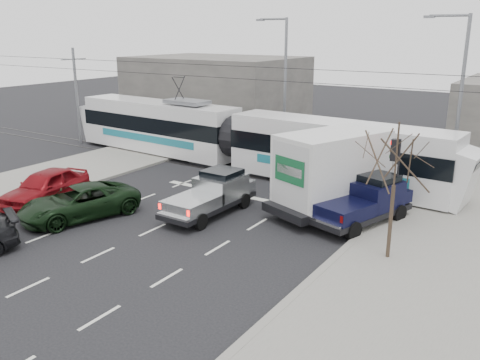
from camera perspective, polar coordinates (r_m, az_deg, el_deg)
The scene contains 16 objects.
ground at distance 20.95m, azimuth -6.35°, elevation -6.55°, with size 120.00×120.00×0.00m, color black.
sidewalk_right at distance 17.20m, azimuth 18.20°, elevation -12.41°, with size 6.00×60.00×0.15m, color gray.
sidewalk_left at distance 29.64m, azimuth -24.66°, elevation -0.92°, with size 6.00×60.00×0.15m, color gray.
rails at distance 28.90m, azimuth 6.25°, elevation -0.04°, with size 60.00×1.60×0.03m, color #33302D.
building_left at distance 45.58m, azimuth -2.64°, elevation 9.89°, with size 14.00×10.00×6.00m, color slate.
bare_tree at distance 18.49m, azimuth 17.11°, elevation 2.09°, with size 2.40×2.40×5.00m.
traffic_signal at distance 22.77m, azimuth 17.03°, elevation 1.97°, with size 0.44×0.44×3.60m.
street_lamp_near at distance 29.42m, azimuth 23.23°, elevation 9.19°, with size 2.38×0.25×9.00m.
street_lamp_far at distance 35.12m, azimuth 4.83°, elevation 11.39°, with size 2.38×0.25×9.00m.
catenary at distance 28.06m, azimuth 6.49°, elevation 7.57°, with size 60.00×0.20×7.00m.
tram at distance 31.00m, azimuth -0.40°, elevation 4.74°, with size 25.98×4.20×5.28m.
silver_pickup at distance 23.45m, azimuth -3.00°, elevation -1.47°, with size 1.99×5.29×1.91m.
box_truck at distance 23.93m, azimuth 11.37°, elevation 0.91°, with size 5.14×8.02×3.79m.
navy_pickup at distance 22.73m, azimuth 13.99°, elevation -2.27°, with size 3.25×5.35×2.12m.
green_car at distance 23.95m, azimuth -17.59°, elevation -2.39°, with size 2.44×5.30×1.47m, color black.
red_car at distance 26.54m, azimuth -21.00°, elevation -0.70°, with size 1.96×4.86×1.66m, color maroon.
Camera 1 is at (12.37, -14.83, 8.12)m, focal length 38.00 mm.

